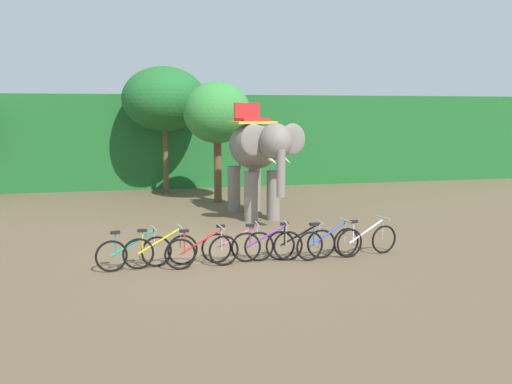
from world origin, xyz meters
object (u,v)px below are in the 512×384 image
Objects in this scene: elephant at (256,151)px; bike_teal at (134,252)px; tree_center at (164,99)px; bike_white at (367,240)px; bike_pink at (238,246)px; bike_yellow at (161,250)px; bike_red at (202,251)px; bike_black at (301,243)px; tree_far_right at (217,113)px; bike_purple at (267,245)px; bike_blue at (328,243)px.

bike_teal is at bearing -127.00° from elephant.
bike_white is at bearing -70.10° from tree_center.
bike_pink is (2.36, 0.07, 0.00)m from bike_teal.
bike_yellow is (-3.41, -5.24, -1.82)m from elephant.
bike_pink is (0.87, 0.27, 0.00)m from bike_red.
bike_black is at bearing -1.24° from bike_yellow.
tree_far_right is at bearing 72.89° from bike_yellow.
tree_center is 12.06m from bike_teal.
elephant is 6.30m from bike_red.
bike_white is (1.68, -0.01, 0.00)m from bike_black.
bike_pink is at bearing 17.37° from bike_red.
tree_far_right is at bearing 78.91° from bike_red.
bike_teal and bike_white have the same top height.
bike_red and bike_pink have the same top height.
bike_teal and bike_red have the same top height.
tree_center reaches higher than tree_far_right.
bike_purple is at bearing 179.55° from bike_white.
bike_yellow and bike_white have the same top height.
tree_center reaches higher than bike_white.
elephant is at bearing 95.62° from bike_blue.
tree_far_right is 9.47m from bike_red.
bike_yellow is 0.94m from bike_red.
bike_yellow is 3.28m from bike_black.
bike_yellow and bike_pink have the same top height.
bike_yellow is (0.58, 0.05, 0.00)m from bike_teal.
tree_far_right is at bearing 94.32° from bike_black.
bike_white is at bearing -74.86° from tree_far_right.
bike_red is (-2.50, -5.49, -1.82)m from elephant.
elephant is at bearing -67.14° from tree_center.
tree_center is 1.16× the size of tree_far_right.
bike_yellow is at bearing -179.42° from bike_pink.
bike_red is at bearing -162.63° from bike_pink.
bike_yellow is at bearing 179.10° from bike_white.
bike_white is at bearing -0.45° from bike_purple.
bike_pink is 1.01× the size of bike_white.
tree_far_right reaches higher than bike_purple.
bike_teal is at bearing -174.95° from bike_yellow.
bike_black is (-0.12, -5.31, -1.82)m from elephant.
bike_purple is (1.64, -11.43, -3.61)m from tree_center.
bike_red is (-1.72, -8.80, -3.03)m from tree_far_right.
elephant reaches higher than bike_pink.
bike_yellow is at bearing -123.02° from elephant.
tree_center is at bearing 90.42° from bike_red.
tree_center is 3.14× the size of bike_yellow.
bike_blue is (0.53, -5.40, -1.82)m from elephant.
elephant is 5.68m from bike_purple.
bike_blue is (3.03, 0.10, 0.00)m from bike_red.
bike_teal is 0.99× the size of bike_red.
bike_black is (1.51, -0.09, 0.00)m from bike_pink.
tree_center reaches higher than elephant.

